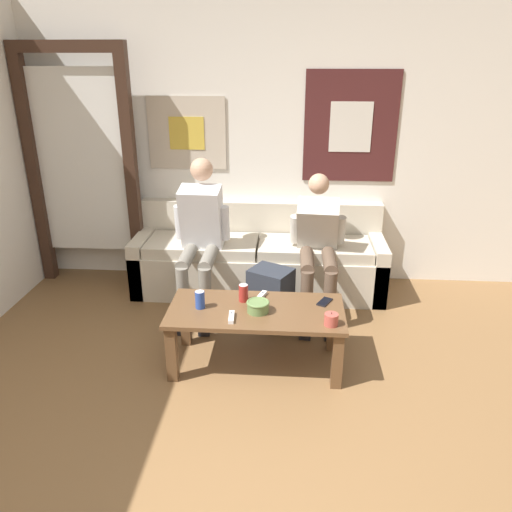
# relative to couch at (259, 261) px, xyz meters

# --- Properties ---
(ground_plane) EXTENTS (18.00, 18.00, 0.00)m
(ground_plane) POSITION_rel_couch_xyz_m (0.01, -2.47, -0.28)
(ground_plane) COLOR brown
(wall_back) EXTENTS (10.00, 0.07, 2.55)m
(wall_back) POSITION_rel_couch_xyz_m (0.01, 0.34, 1.00)
(wall_back) COLOR white
(wall_back) RESTS_ON ground_plane
(door_frame) EXTENTS (1.00, 0.10, 2.15)m
(door_frame) POSITION_rel_couch_xyz_m (-1.61, 0.12, 0.92)
(door_frame) COLOR #382319
(door_frame) RESTS_ON ground_plane
(couch) EXTENTS (2.24, 0.67, 0.77)m
(couch) POSITION_rel_couch_xyz_m (0.00, 0.00, 0.00)
(couch) COLOR beige
(couch) RESTS_ON ground_plane
(coffee_table) EXTENTS (1.20, 0.56, 0.43)m
(coffee_table) POSITION_rel_couch_xyz_m (0.06, -1.22, 0.08)
(coffee_table) COLOR brown
(coffee_table) RESTS_ON ground_plane
(person_seated_adult) EXTENTS (0.47, 0.83, 1.25)m
(person_seated_adult) POSITION_rel_couch_xyz_m (-0.47, -0.35, 0.39)
(person_seated_adult) COLOR gray
(person_seated_adult) RESTS_ON ground_plane
(person_seated_teen) EXTENTS (0.47, 0.94, 1.11)m
(person_seated_teen) POSITION_rel_couch_xyz_m (0.51, -0.33, 0.33)
(person_seated_teen) COLOR brown
(person_seated_teen) RESTS_ON ground_plane
(backpack) EXTENTS (0.39, 0.37, 0.48)m
(backpack) POSITION_rel_couch_xyz_m (0.13, -0.66, -0.05)
(backpack) COLOR #282D38
(backpack) RESTS_ON ground_plane
(ceramic_bowl) EXTENTS (0.16, 0.16, 0.08)m
(ceramic_bowl) POSITION_rel_couch_xyz_m (0.08, -1.26, 0.20)
(ceramic_bowl) COLOR #607F47
(ceramic_bowl) RESTS_ON coffee_table
(pillar_candle) EXTENTS (0.09, 0.09, 0.09)m
(pillar_candle) POSITION_rel_couch_xyz_m (0.56, -1.40, 0.19)
(pillar_candle) COLOR #B24C42
(pillar_candle) RESTS_ON coffee_table
(drink_can_blue) EXTENTS (0.07, 0.07, 0.12)m
(drink_can_blue) POSITION_rel_couch_xyz_m (-0.32, -1.23, 0.22)
(drink_can_blue) COLOR #28479E
(drink_can_blue) RESTS_ON coffee_table
(drink_can_red) EXTENTS (0.07, 0.07, 0.12)m
(drink_can_red) POSITION_rel_couch_xyz_m (-0.03, -1.11, 0.22)
(drink_can_red) COLOR maroon
(drink_can_red) RESTS_ON coffee_table
(game_controller_near_left) EXTENTS (0.04, 0.15, 0.03)m
(game_controller_near_left) POSITION_rel_couch_xyz_m (-0.09, -1.37, 0.17)
(game_controller_near_left) COLOR white
(game_controller_near_left) RESTS_ON coffee_table
(game_controller_near_right) EXTENTS (0.08, 0.15, 0.03)m
(game_controller_near_right) POSITION_rel_couch_xyz_m (0.09, -1.05, 0.17)
(game_controller_near_right) COLOR white
(game_controller_near_right) RESTS_ON coffee_table
(cell_phone) EXTENTS (0.12, 0.15, 0.01)m
(cell_phone) POSITION_rel_couch_xyz_m (0.53, -1.09, 0.16)
(cell_phone) COLOR black
(cell_phone) RESTS_ON coffee_table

